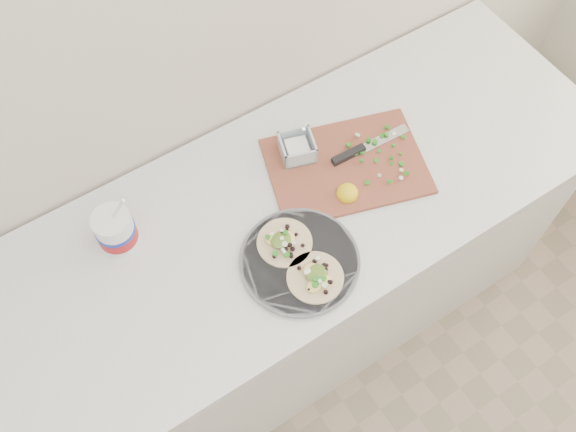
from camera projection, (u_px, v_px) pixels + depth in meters
counter at (211, 319)px, 2.00m from camera, size 2.44×0.66×0.90m
taco_plate at (300, 260)px, 1.59m from camera, size 0.30×0.30×0.04m
tub at (116, 229)px, 1.57m from camera, size 0.10×0.10×0.22m
cutboard at (344, 161)px, 1.73m from camera, size 0.49×0.40×0.07m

